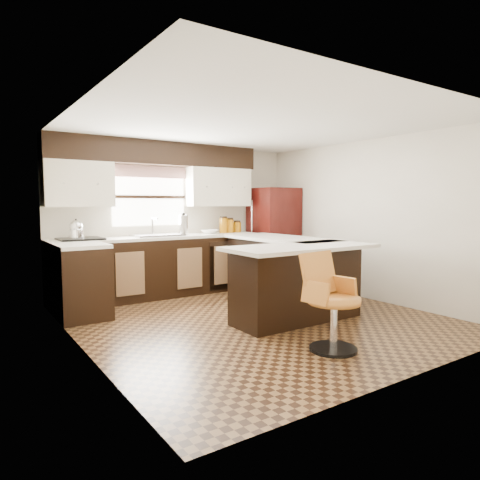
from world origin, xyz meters
TOP-DOWN VIEW (x-y plane):
  - floor at (0.00, 0.00)m, footprint 4.40×4.40m
  - ceiling at (0.00, 0.00)m, footprint 4.40×4.40m
  - wall_back at (0.00, 2.20)m, footprint 4.40×0.00m
  - wall_front at (0.00, -2.20)m, footprint 4.40×0.00m
  - wall_left at (-2.10, 0.00)m, footprint 0.00×4.40m
  - wall_right at (2.10, 0.00)m, footprint 0.00×4.40m
  - base_cab_back at (-0.45, 1.90)m, footprint 3.30×0.60m
  - base_cab_left at (-1.80, 1.25)m, footprint 0.60×0.70m
  - counter_back at (-0.45, 1.90)m, footprint 3.30×0.60m
  - counter_left at (-1.80, 1.25)m, footprint 0.60×0.70m
  - soffit at (-0.40, 2.03)m, footprint 3.40×0.35m
  - upper_cab_left at (-1.62, 2.03)m, footprint 0.94×0.35m
  - upper_cab_right at (0.68, 2.03)m, footprint 1.14×0.35m
  - window_pane at (-0.50, 2.18)m, footprint 1.20×0.02m
  - valance at (-0.50, 2.14)m, footprint 1.30×0.06m
  - sink at (-0.50, 1.88)m, footprint 0.75×0.45m
  - dishwasher at (0.55, 1.61)m, footprint 0.58×0.03m
  - cooktop at (-1.65, 1.88)m, footprint 0.58×0.50m
  - peninsula_long at (0.90, 0.62)m, footprint 0.60×1.95m
  - peninsula_return at (0.38, -0.35)m, footprint 1.65×0.60m
  - counter_pen_long at (0.95, 0.62)m, footprint 0.84×1.95m
  - counter_pen_return at (0.35, -0.44)m, footprint 1.89×0.84m
  - refrigerator at (1.71, 1.79)m, footprint 0.74×0.71m
  - bar_chair at (-0.05, -1.37)m, footprint 0.58×0.58m
  - kettle at (-1.70, 1.88)m, footprint 0.20×0.20m
  - percolator at (-0.05, 1.90)m, footprint 0.14×0.14m
  - mixing_bowl at (0.44, 1.90)m, footprint 0.34×0.34m
  - canister_large at (0.72, 1.92)m, footprint 0.14×0.14m
  - canister_med at (0.85, 1.92)m, footprint 0.14×0.14m
  - canister_small at (1.00, 1.92)m, footprint 0.13×0.13m

SIDE VIEW (x-z plane):
  - floor at x=0.00m, z-range 0.00..0.00m
  - dishwasher at x=0.55m, z-range 0.04..0.82m
  - base_cab_back at x=-0.45m, z-range 0.00..0.90m
  - base_cab_left at x=-1.80m, z-range 0.00..0.90m
  - peninsula_long at x=0.90m, z-range 0.00..0.90m
  - peninsula_return at x=0.38m, z-range 0.00..0.90m
  - bar_chair at x=-0.05m, z-range 0.00..0.97m
  - refrigerator at x=1.71m, z-range 0.00..1.72m
  - counter_back at x=-0.45m, z-range 0.90..0.94m
  - counter_left at x=-1.80m, z-range 0.90..0.94m
  - counter_pen_long at x=0.95m, z-range 0.90..0.94m
  - counter_pen_return at x=0.35m, z-range 0.90..0.94m
  - cooktop at x=-1.65m, z-range 0.94..0.97m
  - sink at x=-0.50m, z-range 0.95..0.98m
  - mixing_bowl at x=0.44m, z-range 0.95..1.01m
  - canister_small at x=1.00m, z-range 0.95..1.12m
  - canister_med at x=0.85m, z-range 0.95..1.17m
  - canister_large at x=0.72m, z-range 0.95..1.20m
  - kettle at x=-1.70m, z-range 0.97..1.24m
  - percolator at x=-0.05m, z-range 0.95..1.26m
  - wall_back at x=0.00m, z-range -1.00..3.40m
  - wall_front at x=0.00m, z-range -1.00..3.40m
  - wall_left at x=-2.10m, z-range -1.00..3.40m
  - wall_right at x=2.10m, z-range -1.00..3.40m
  - window_pane at x=-0.50m, z-range 1.10..2.00m
  - upper_cab_left at x=-1.62m, z-range 1.40..2.04m
  - upper_cab_right at x=0.68m, z-range 1.40..2.04m
  - valance at x=-0.50m, z-range 1.85..2.03m
  - soffit at x=-0.40m, z-range 2.04..2.40m
  - ceiling at x=0.00m, z-range 2.40..2.40m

